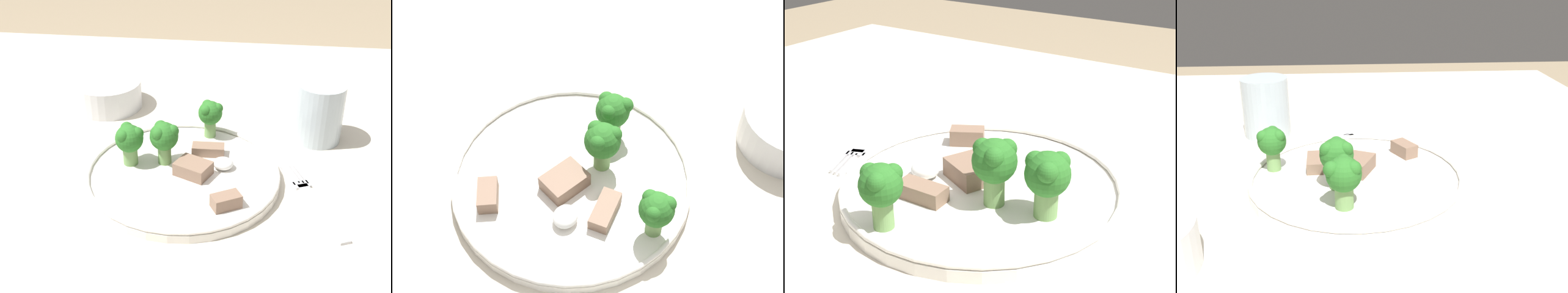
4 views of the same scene
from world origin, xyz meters
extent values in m
cube|color=beige|center=(0.00, 0.00, 0.69)|extent=(1.30, 1.07, 0.03)
cylinder|color=white|center=(0.01, -0.03, 0.71)|extent=(0.28, 0.28, 0.01)
torus|color=white|center=(0.01, -0.03, 0.72)|extent=(0.28, 0.28, 0.01)
cube|color=silver|center=(0.20, -0.08, 0.70)|extent=(0.06, 0.12, 0.00)
cube|color=silver|center=(0.18, -0.03, 0.70)|extent=(0.03, 0.02, 0.00)
cube|color=silver|center=(0.18, 0.00, 0.70)|extent=(0.02, 0.05, 0.00)
cube|color=silver|center=(0.17, 0.00, 0.70)|extent=(0.02, 0.05, 0.00)
cube|color=silver|center=(0.17, 0.00, 0.70)|extent=(0.02, 0.05, 0.00)
cube|color=silver|center=(0.16, -0.01, 0.70)|extent=(0.02, 0.05, 0.00)
cylinder|color=silver|center=(-0.16, 0.19, 0.72)|extent=(0.12, 0.12, 0.05)
cylinder|color=white|center=(-0.16, 0.19, 0.72)|extent=(0.10, 0.10, 0.04)
cylinder|color=#B2C1CC|center=(0.21, 0.11, 0.75)|extent=(0.08, 0.08, 0.10)
cylinder|color=silver|center=(0.21, 0.11, 0.73)|extent=(0.07, 0.07, 0.05)
cylinder|color=#709E56|center=(-0.02, -0.01, 0.73)|extent=(0.02, 0.02, 0.03)
sphere|color=#286B23|center=(-0.02, -0.01, 0.76)|extent=(0.04, 0.04, 0.04)
sphere|color=#286B23|center=(-0.01, -0.01, 0.77)|extent=(0.02, 0.02, 0.02)
sphere|color=#286B23|center=(-0.03, 0.01, 0.77)|extent=(0.02, 0.02, 0.02)
sphere|color=#286B23|center=(-0.03, -0.02, 0.77)|extent=(0.02, 0.02, 0.02)
cylinder|color=#709E56|center=(0.04, 0.08, 0.73)|extent=(0.02, 0.02, 0.03)
sphere|color=#286B23|center=(0.04, 0.08, 0.75)|extent=(0.04, 0.04, 0.04)
sphere|color=#286B23|center=(0.05, 0.08, 0.76)|extent=(0.02, 0.02, 0.02)
sphere|color=#286B23|center=(0.03, 0.09, 0.76)|extent=(0.02, 0.02, 0.02)
sphere|color=#286B23|center=(0.03, 0.07, 0.76)|extent=(0.02, 0.02, 0.02)
cylinder|color=#709E56|center=(-0.07, -0.01, 0.73)|extent=(0.02, 0.02, 0.03)
sphere|color=#286B23|center=(-0.07, -0.01, 0.75)|extent=(0.04, 0.04, 0.04)
sphere|color=#286B23|center=(-0.06, -0.01, 0.76)|extent=(0.02, 0.02, 0.02)
sphere|color=#286B23|center=(-0.08, 0.00, 0.76)|extent=(0.02, 0.02, 0.02)
sphere|color=#286B23|center=(-0.08, -0.02, 0.76)|extent=(0.02, 0.02, 0.02)
cube|color=#846651|center=(0.03, -0.03, 0.72)|extent=(0.06, 0.05, 0.02)
cube|color=#846651|center=(0.04, 0.03, 0.72)|extent=(0.05, 0.02, 0.02)
cube|color=#846651|center=(0.08, -0.10, 0.72)|extent=(0.04, 0.04, 0.02)
ellipsoid|color=white|center=(0.07, -0.01, 0.72)|extent=(0.03, 0.03, 0.02)
camera|label=1|loc=(0.11, -0.67, 1.15)|focal=50.00mm
camera|label=2|loc=(0.34, 0.14, 1.22)|focal=50.00mm
camera|label=3|loc=(-0.25, 0.36, 0.98)|focal=50.00mm
camera|label=4|loc=(-0.53, -0.01, 0.98)|focal=42.00mm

